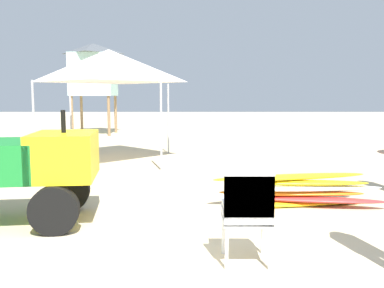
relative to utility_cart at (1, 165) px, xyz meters
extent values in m
plane|color=beige|center=(2.43, -1.45, -0.78)|extent=(80.00, 80.00, 0.00)
cube|color=yellow|center=(0.80, 0.10, 0.12)|extent=(0.93, 1.19, 0.60)
cylinder|color=black|center=(0.80, 0.10, 0.57)|extent=(0.07, 0.07, 0.30)
cylinder|color=black|center=(0.68, 0.64, -0.48)|extent=(0.62, 0.25, 0.60)
cylinder|color=black|center=(0.82, -0.45, -0.48)|extent=(0.62, 0.25, 0.60)
cube|color=silver|center=(3.04, -1.28, -0.34)|extent=(0.48, 0.48, 0.04)
cube|color=silver|center=(3.04, -1.50, -0.14)|extent=(0.48, 0.04, 0.40)
cube|color=silver|center=(3.04, -1.28, -0.25)|extent=(0.48, 0.48, 0.04)
cube|color=silver|center=(3.04, -1.50, -0.05)|extent=(0.48, 0.04, 0.40)
cube|color=silver|center=(3.04, -1.28, -0.16)|extent=(0.48, 0.48, 0.04)
cube|color=silver|center=(3.04, -1.50, 0.04)|extent=(0.48, 0.04, 0.40)
cylinder|color=silver|center=(3.25, -1.07, -0.57)|extent=(0.04, 0.04, 0.42)
cylinder|color=silver|center=(2.83, -1.07, -0.57)|extent=(0.04, 0.04, 0.42)
cylinder|color=silver|center=(3.25, -1.49, -0.57)|extent=(0.04, 0.04, 0.42)
cylinder|color=silver|center=(2.83, -1.49, -0.57)|extent=(0.04, 0.04, 0.42)
ellipsoid|color=yellow|center=(4.12, 0.89, -0.74)|extent=(2.34, 0.64, 0.08)
ellipsoid|color=red|center=(4.21, 0.83, -0.66)|extent=(2.45, 0.65, 0.08)
ellipsoid|color=orange|center=(4.02, 0.90, -0.58)|extent=(2.23, 0.35, 0.08)
ellipsoid|color=white|center=(4.24, 0.86, -0.50)|extent=(2.38, 0.37, 0.08)
ellipsoid|color=yellow|center=(4.14, 0.90, -0.42)|extent=(2.13, 0.31, 0.08)
ellipsoid|color=yellow|center=(4.03, 0.95, -0.34)|extent=(2.50, 0.77, 0.08)
cylinder|color=#B2B2B7|center=(-1.05, 3.94, 0.23)|extent=(0.05, 0.05, 2.04)
cylinder|color=#B2B2B7|center=(1.80, 3.94, 0.23)|extent=(0.05, 0.05, 2.04)
cylinder|color=#B2B2B7|center=(-1.05, 6.80, 0.23)|extent=(0.05, 0.05, 2.04)
cylinder|color=#B2B2B7|center=(1.80, 6.80, 0.23)|extent=(0.05, 0.05, 2.04)
pyramid|color=silver|center=(0.38, 5.37, 1.66)|extent=(2.85, 2.85, 0.82)
cylinder|color=olive|center=(-2.57, 12.19, 0.06)|extent=(0.12, 0.12, 1.69)
cylinder|color=olive|center=(-1.01, 12.19, 0.06)|extent=(0.12, 0.12, 1.69)
cylinder|color=olive|center=(-2.57, 13.75, 0.06)|extent=(0.12, 0.12, 1.69)
cylinder|color=olive|center=(-1.01, 13.75, 0.06)|extent=(0.12, 0.12, 1.69)
cube|color=silver|center=(-1.79, 12.97, 1.81)|extent=(1.80, 1.80, 1.80)
pyramid|color=#4C5156|center=(-1.79, 12.97, 2.93)|extent=(1.98, 1.98, 0.45)
camera|label=1|loc=(2.50, -5.38, 0.90)|focal=38.99mm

